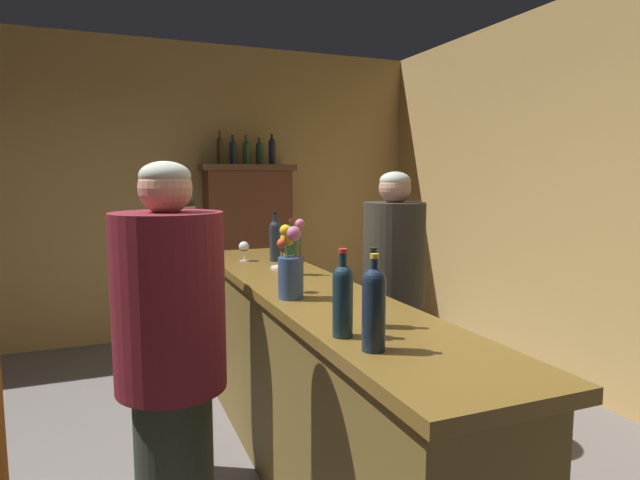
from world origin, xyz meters
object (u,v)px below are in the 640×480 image
at_px(wine_bottle_pinot, 373,293).
at_px(wine_bottle_chardonnay, 374,306).
at_px(wine_glass_front, 298,273).
at_px(patron_by_cabinet, 180,326).
at_px(wine_bottle_merlot, 291,250).
at_px(flower_arrangement, 290,266).
at_px(bar_counter, 308,384).
at_px(display_cabinet, 248,248).
at_px(display_bottle_midleft, 233,151).
at_px(bartender, 393,295).
at_px(wine_bottle_syrah, 275,239).
at_px(display_bottle_midright, 259,152).
at_px(display_bottle_left, 220,149).
at_px(display_bottle_center, 246,152).
at_px(wine_bottle_rose, 343,297).
at_px(display_bottle_right, 272,150).
at_px(patron_in_grey, 172,374).
at_px(wine_glass_mid, 244,248).
at_px(cheese_plate, 282,267).

distance_m(wine_bottle_pinot, wine_bottle_chardonnay, 0.29).
height_order(wine_glass_front, patron_by_cabinet, patron_by_cabinet).
bearing_deg(wine_bottle_merlot, flower_arrangement, -109.46).
relative_size(bar_counter, wine_bottle_pinot, 10.12).
height_order(display_cabinet, display_bottle_midleft, display_bottle_midleft).
height_order(bar_counter, display_cabinet, display_cabinet).
bearing_deg(wine_bottle_merlot, bartender, -11.89).
xyz_separation_m(wine_bottle_chardonnay, bartender, (0.82, 1.29, -0.30)).
relative_size(wine_bottle_syrah, wine_bottle_chardonnay, 1.04).
bearing_deg(wine_bottle_syrah, display_bottle_midright, 77.33).
distance_m(display_bottle_left, display_bottle_center, 0.27).
relative_size(wine_bottle_rose, wine_glass_front, 2.34).
bearing_deg(wine_bottle_rose, display_bottle_right, 76.87).
height_order(wine_bottle_merlot, flower_arrangement, flower_arrangement).
relative_size(display_bottle_center, patron_in_grey, 0.18).
xyz_separation_m(wine_bottle_pinot, wine_glass_front, (-0.06, 0.69, -0.03)).
height_order(display_bottle_left, display_bottle_midleft, display_bottle_left).
bearing_deg(display_bottle_right, wine_bottle_pinot, -100.88).
height_order(bar_counter, wine_glass_mid, wine_glass_mid).
distance_m(wine_bottle_rose, wine_glass_front, 0.77).
distance_m(wine_bottle_rose, display_bottle_right, 3.75).
bearing_deg(cheese_plate, wine_bottle_merlot, -94.32).
relative_size(patron_by_cabinet, bartender, 0.93).
height_order(wine_glass_front, display_bottle_center, display_bottle_center).
bearing_deg(bartender, display_bottle_midleft, -69.74).
xyz_separation_m(wine_bottle_rose, flower_arrangement, (0.02, 0.65, 0.01)).
bearing_deg(display_bottle_midleft, wine_bottle_rose, -96.88).
height_order(wine_bottle_merlot, cheese_plate, wine_bottle_merlot).
distance_m(wine_bottle_merlot, display_bottle_left, 2.45).
bearing_deg(bartender, wine_glass_front, 35.35).
xyz_separation_m(display_bottle_midright, display_bottle_right, (0.13, 0.00, 0.02)).
distance_m(cheese_plate, display_bottle_midright, 2.32).
bearing_deg(wine_glass_front, wine_glass_mid, 90.20).
height_order(bar_counter, display_bottle_center, display_bottle_center).
height_order(display_cabinet, wine_glass_mid, display_cabinet).
relative_size(wine_glass_mid, display_bottle_center, 0.45).
distance_m(wine_bottle_syrah, wine_bottle_rose, 1.78).
relative_size(cheese_plate, patron_by_cabinet, 0.09).
xyz_separation_m(cheese_plate, display_bottle_left, (0.05, 2.12, 0.84)).
distance_m(flower_arrangement, display_bottle_midright, 3.09).
bearing_deg(wine_bottle_chardonnay, display_bottle_right, 77.92).
bearing_deg(flower_arrangement, patron_in_grey, -145.42).
relative_size(wine_bottle_chardonnay, wine_glass_mid, 2.42).
bearing_deg(display_bottle_left, wine_bottle_syrah, -90.28).
bearing_deg(display_bottle_right, display_bottle_midright, 180.00).
distance_m(wine_glass_mid, display_bottle_midleft, 1.92).
bearing_deg(wine_bottle_chardonnay, display_bottle_midright, 79.86).
distance_m(wine_bottle_pinot, cheese_plate, 1.40).
distance_m(display_bottle_right, patron_by_cabinet, 2.97).
distance_m(bar_counter, display_bottle_left, 3.05).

